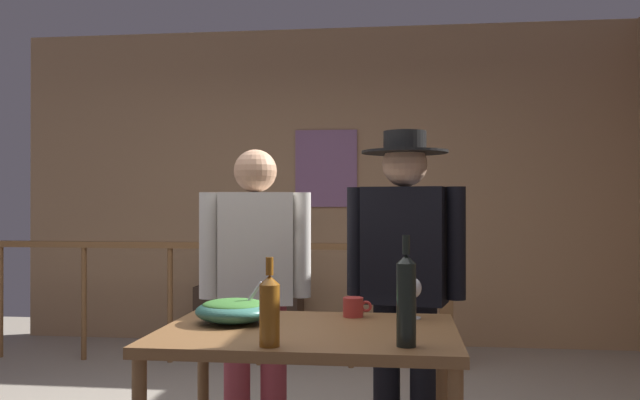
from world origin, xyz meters
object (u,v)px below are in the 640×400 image
Objects in this scene: wine_bottle_dark at (406,299)px; mug_red at (354,307)px; flat_screen_tv at (249,257)px; serving_table at (308,352)px; tv_console at (250,317)px; framed_picture at (326,168)px; person_standing_left at (255,279)px; salad_bowl at (234,309)px; wine_glass at (412,290)px; person_standing_right at (405,268)px; wine_bottle_amber at (270,309)px; stair_railing at (282,282)px.

wine_bottle_dark is 0.61m from mug_red.
serving_table is (0.97, -3.18, -0.10)m from flat_screen_tv.
tv_console is 3.38m from serving_table.
framed_picture is 1.88× the size of wine_bottle_dark.
wine_bottle_dark is 1.24m from person_standing_left.
wine_glass reaches higher than salad_bowl.
framed_picture is 1.06m from flat_screen_tv.
person_standing_right is (0.69, -2.77, -0.62)m from framed_picture.
framed_picture is 2.29× the size of salad_bowl.
wine_bottle_dark is at bearing -68.92° from flat_screen_tv.
framed_picture is 1.48m from tv_console.
wine_glass is (1.36, -2.91, 0.11)m from flat_screen_tv.
flat_screen_tv is (0.00, -0.03, 0.53)m from tv_console.
wine_bottle_dark is 1.00m from person_standing_right.
salad_bowl is at bearing 164.24° from serving_table.
person_standing_left reaches higher than flat_screen_tv.
salad_bowl is (0.02, -3.42, -0.74)m from framed_picture.
person_standing_left is (-0.28, 1.06, -0.02)m from wine_bottle_amber.
mug_red is (0.73, -2.36, 0.18)m from stair_railing.
serving_table is 0.84m from person_standing_left.
person_standing_right reaches higher than serving_table.
wine_bottle_dark reaches higher than wine_glass.
flat_screen_tv is 3.22m from wine_glass.
person_standing_left is at bearing 126.12° from wine_bottle_dark.
framed_picture is at bearing 98.46° from mug_red.
wine_bottle_dark is at bearing -27.92° from salad_bowl.
wine_bottle_amber is at bearing -111.16° from mug_red.
flat_screen_tv is 1.81× the size of salad_bowl.
person_standing_right is (0.21, 0.45, 0.12)m from mug_red.
stair_railing is at bearing -95.98° from person_standing_left.
serving_table is 3.70× the size of salad_bowl.
serving_table is at bearing -77.65° from stair_railing.
flat_screen_tv reaches higher than wine_glass.
stair_railing is at bearing 95.97° from salad_bowl.
salad_bowl is at bearing 55.87° from person_standing_right.
wine_bottle_amber reaches higher than salad_bowl.
tv_console is at bearing -49.47° from person_standing_right.
flat_screen_tv reaches higher than serving_table.
wine_glass is (1.36, -2.95, 0.64)m from tv_console.
person_standing_right is at bearing 64.44° from mug_red.
stair_railing is at bearing 112.25° from wine_glass.
wine_bottle_dark is at bearing -79.60° from framed_picture.
flat_screen_tv is at bearing 114.99° from wine_glass.
serving_table is 0.40m from wine_bottle_amber.
wine_bottle_amber is 0.66m from mug_red.
serving_table is 0.35m from salad_bowl.
stair_railing reaches higher than mug_red.
flat_screen_tv is at bearing -88.57° from person_standing_left.
framed_picture is 0.62× the size of serving_table.
flat_screen_tv is (-0.64, -0.32, -0.78)m from framed_picture.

